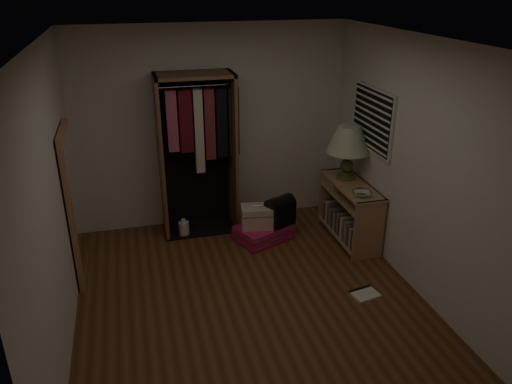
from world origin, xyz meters
TOP-DOWN VIEW (x-y plane):
  - ground at (0.00, 0.00)m, footprint 4.00×4.00m
  - room_walls at (0.08, 0.04)m, footprint 3.52×4.02m
  - console_bookshelf at (1.54, 1.04)m, footprint 0.42×1.12m
  - open_wardrobe at (-0.21, 1.77)m, footprint 1.00×0.50m
  - floor_mirror at (-1.70, 1.00)m, footprint 0.06×0.80m
  - pink_suitcase at (0.46, 1.23)m, footprint 0.79×0.70m
  - train_case at (0.39, 1.23)m, footprint 0.44×0.34m
  - black_bag at (0.68, 1.21)m, footprint 0.41×0.35m
  - table_lamp at (1.54, 1.20)m, footprint 0.71×0.71m
  - brass_tray at (1.54, 0.73)m, footprint 0.29×0.29m
  - ceramic_bowl at (1.49, 0.63)m, footprint 0.24×0.24m
  - white_jug at (-0.49, 1.60)m, footprint 0.15×0.15m
  - floor_book at (1.18, -0.20)m, footprint 0.31×0.27m

SIDE VIEW (x-z plane):
  - ground at x=0.00m, z-range 0.00..0.00m
  - floor_book at x=1.18m, z-range 0.00..0.02m
  - white_jug at x=-0.49m, z-range -0.02..0.22m
  - pink_suitcase at x=0.46m, z-range 0.00..0.20m
  - train_case at x=0.39m, z-range 0.19..0.49m
  - console_bookshelf at x=1.54m, z-range 0.02..0.77m
  - black_bag at x=0.68m, z-range 0.21..0.59m
  - brass_tray at x=1.54m, z-range 0.75..0.76m
  - ceramic_bowl at x=1.49m, z-range 0.75..0.80m
  - floor_mirror at x=-1.70m, z-range 0.00..1.70m
  - open_wardrobe at x=-0.21m, z-range 0.19..2.24m
  - table_lamp at x=1.54m, z-range 0.91..1.59m
  - room_walls at x=0.08m, z-range 0.20..2.80m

